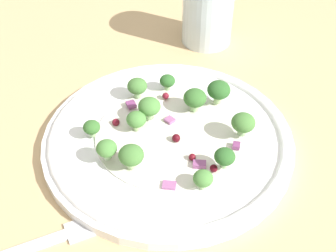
{
  "coord_description": "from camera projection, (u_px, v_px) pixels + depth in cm",
  "views": [
    {
      "loc": [
        -30.61,
        18.04,
        36.34
      ],
      "look_at": [
        2.17,
        1.78,
        2.7
      ],
      "focal_mm": 47.59,
      "sensor_mm": 36.0,
      "label": 1
    }
  ],
  "objects": [
    {
      "name": "broccoli_floret_5",
      "position": [
        243.0,
        123.0,
        0.49
      ],
      "size": [
        2.66,
        2.66,
        2.7
      ],
      "color": "#8EB77A",
      "rests_on": "plate"
    },
    {
      "name": "broccoli_floret_3",
      "position": [
        136.0,
        120.0,
        0.5
      ],
      "size": [
        2.27,
        2.27,
        2.3
      ],
      "color": "#ADD18E",
      "rests_on": "plate"
    },
    {
      "name": "onion_bit_2",
      "position": [
        199.0,
        165.0,
        0.47
      ],
      "size": [
        1.46,
        1.64,
        0.57
      ],
      "primitive_type": "cube",
      "rotation": [
        0.0,
        0.0,
        2.61
      ],
      "color": "#934C84",
      "rests_on": "plate"
    },
    {
      "name": "cranberry_0",
      "position": [
        176.0,
        138.0,
        0.5
      ],
      "size": [
        0.94,
        0.94,
        0.94
      ],
      "primitive_type": "sphere",
      "color": "#4C0A14",
      "rests_on": "plate"
    },
    {
      "name": "broccoli_floret_6",
      "position": [
        225.0,
        157.0,
        0.45
      ],
      "size": [
        2.19,
        2.19,
        2.22
      ],
      "color": "#8EB77A",
      "rests_on": "plate"
    },
    {
      "name": "cranberry_3",
      "position": [
        166.0,
        96.0,
        0.55
      ],
      "size": [
        0.83,
        0.83,
        0.83
      ],
      "primitive_type": "sphere",
      "color": "maroon",
      "rests_on": "plate"
    },
    {
      "name": "broccoli_floret_0",
      "position": [
        137.0,
        86.0,
        0.54
      ],
      "size": [
        2.46,
        2.46,
        2.49
      ],
      "color": "#8EB77A",
      "rests_on": "plate"
    },
    {
      "name": "water_glass",
      "position": [
        208.0,
        8.0,
        0.64
      ],
      "size": [
        7.4,
        7.4,
        10.83
      ],
      "primitive_type": "cylinder",
      "color": "silver",
      "rests_on": "ground_plane"
    },
    {
      "name": "cranberry_4",
      "position": [
        216.0,
        167.0,
        0.46
      ],
      "size": [
        0.84,
        0.84,
        0.84
      ],
      "primitive_type": "sphere",
      "color": "#4C0A14",
      "rests_on": "plate"
    },
    {
      "name": "onion_bit_1",
      "position": [
        169.0,
        186.0,
        0.45
      ],
      "size": [
        1.64,
        1.74,
        0.4
      ],
      "primitive_type": "cube",
      "rotation": [
        0.0,
        0.0,
        0.99
      ],
      "color": "#A35B93",
      "rests_on": "plate"
    },
    {
      "name": "ground_plane",
      "position": [
        190.0,
        156.0,
        0.51
      ],
      "size": [
        180.0,
        180.0,
        2.0
      ],
      "primitive_type": "cube",
      "color": "tan"
    },
    {
      "name": "fork",
      "position": [
        18.0,
        251.0,
        0.41
      ],
      "size": [
        2.56,
        18.66,
        0.5
      ],
      "color": "silver",
      "rests_on": "ground_plane"
    },
    {
      "name": "broccoli_floret_1",
      "position": [
        195.0,
        98.0,
        0.52
      ],
      "size": [
        2.74,
        2.74,
        2.78
      ],
      "color": "#9EC684",
      "rests_on": "plate"
    },
    {
      "name": "onion_bit_3",
      "position": [
        236.0,
        146.0,
        0.49
      ],
      "size": [
        1.2,
        1.18,
        0.48
      ],
      "primitive_type": "cube",
      "rotation": [
        0.0,
        0.0,
        0.89
      ],
      "color": "#843D75",
      "rests_on": "plate"
    },
    {
      "name": "cranberry_2",
      "position": [
        111.0,
        147.0,
        0.48
      ],
      "size": [
        0.75,
        0.75,
        0.75
      ],
      "primitive_type": "sphere",
      "color": "maroon",
      "rests_on": "plate"
    },
    {
      "name": "onion_bit_0",
      "position": [
        131.0,
        104.0,
        0.54
      ],
      "size": [
        1.31,
        1.13,
        0.37
      ],
      "primitive_type": "cube",
      "rotation": [
        0.0,
        0.0,
        1.5
      ],
      "color": "#843D75",
      "rests_on": "plate"
    },
    {
      "name": "broccoli_floret_9",
      "position": [
        167.0,
        81.0,
        0.56
      ],
      "size": [
        1.97,
        1.97,
        1.99
      ],
      "color": "#8EB77A",
      "rests_on": "plate"
    },
    {
      "name": "cranberry_5",
      "position": [
        192.0,
        157.0,
        0.47
      ],
      "size": [
        0.78,
        0.78,
        0.78
      ],
      "primitive_type": "sphere",
      "color": "maroon",
      "rests_on": "plate"
    },
    {
      "name": "broccoli_floret_2",
      "position": [
        219.0,
        90.0,
        0.53
      ],
      "size": [
        2.8,
        2.8,
        2.84
      ],
      "color": "#ADD18E",
      "rests_on": "plate"
    },
    {
      "name": "broccoli_floret_10",
      "position": [
        107.0,
        149.0,
        0.46
      ],
      "size": [
        2.2,
        2.2,
        2.23
      ],
      "color": "#8EB77A",
      "rests_on": "plate"
    },
    {
      "name": "dressing_pool",
      "position": [
        168.0,
        135.0,
        0.51
      ],
      "size": [
        16.54,
        16.54,
        0.2
      ],
      "primitive_type": "cylinder",
      "color": "white",
      "rests_on": "plate"
    },
    {
      "name": "broccoli_floret_8",
      "position": [
        149.0,
        107.0,
        0.51
      ],
      "size": [
        2.61,
        2.61,
        2.64
      ],
      "color": "#8EB77A",
      "rests_on": "plate"
    },
    {
      "name": "plate",
      "position": [
        168.0,
        138.0,
        0.51
      ],
      "size": [
        28.52,
        28.52,
        1.7
      ],
      "color": "white",
      "rests_on": "ground_plane"
    },
    {
      "name": "broccoli_floret_11",
      "position": [
        131.0,
        156.0,
        0.46
      ],
      "size": [
        2.66,
        2.66,
        2.69
      ],
      "color": "#ADD18E",
      "rests_on": "plate"
    },
    {
      "name": "onion_bit_4",
      "position": [
        170.0,
        120.0,
        0.52
      ],
      "size": [
        1.29,
        1.25,
        0.37
      ],
      "primitive_type": "cube",
      "rotation": [
        0.0,
        0.0,
        0.32
      ],
      "color": "#A35B93",
      "rests_on": "plate"
    },
    {
      "name": "cranberry_1",
      "position": [
        116.0,
        122.0,
        0.52
      ],
      "size": [
        0.89,
        0.89,
        0.89
      ],
      "primitive_type": "sphere",
      "color": "maroon",
      "rests_on": "plate"
    },
    {
      "name": "broccoli_floret_4",
      "position": [
        92.0,
        128.0,
        0.49
      ],
      "size": [
        1.93,
        1.93,
        1.96
      ],
      "color": "#8EB77A",
      "rests_on": "plate"
    },
    {
      "name": "broccoli_floret_7",
      "position": [
        203.0,
        179.0,
        0.44
      ],
      "size": [
        2.04,
        2.04,
        2.07
      ],
      "color": "#ADD18E",
      "rests_on": "plate"
    }
  ]
}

